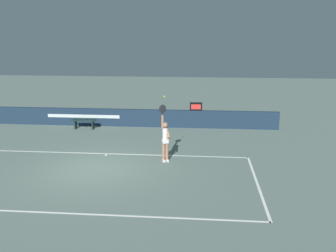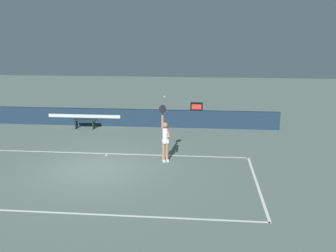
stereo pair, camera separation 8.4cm
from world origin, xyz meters
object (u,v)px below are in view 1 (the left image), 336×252
tennis_ball (164,97)px  courtside_bench_near (84,122)px  tennis_player (165,138)px  speed_display (196,107)px

tennis_ball → courtside_bench_near: 7.21m
tennis_player → courtside_bench_near: size_ratio=1.85×
tennis_ball → speed_display: bearing=78.6°
tennis_ball → tennis_player: bearing=65.1°
speed_display → tennis_player: tennis_player is taller
tennis_player → tennis_ball: size_ratio=34.29×
tennis_player → courtside_bench_near: 6.85m
speed_display → tennis_ball: 5.93m
speed_display → tennis_ball: (-1.14, -5.63, 1.48)m
speed_display → courtside_bench_near: bearing=-172.6°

